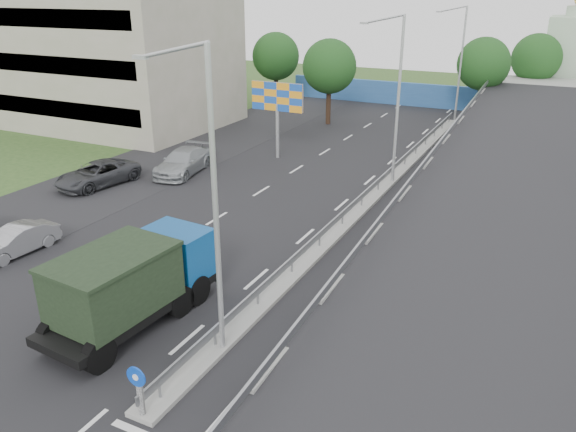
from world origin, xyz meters
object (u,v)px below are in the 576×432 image
Objects in this scene: sign_bollard at (139,391)px; parked_car_b at (16,241)px; parked_car_d at (183,162)px; lamp_post_near at (210,192)px; lamp_post_far at (459,58)px; parked_car_c at (98,174)px; billboard at (277,101)px; dump_truck at (133,280)px; lamp_post_mid at (396,92)px.

parked_car_b is (-12.51, 6.06, -0.37)m from sign_bollard.
sign_bollard is at bearing -21.64° from parked_car_b.
parked_car_d is at bearing 96.24° from parked_car_b.
lamp_post_near reaches higher than parked_car_d.
lamp_post_far is at bearing 75.71° from parked_car_b.
lamp_post_near is 1.81× the size of parked_car_d.
parked_car_c is 5.57m from parked_car_d.
parked_car_d is at bearing -123.23° from billboard.
sign_bollard is 22.32m from parked_car_c.
lamp_post_near is at bearing 1.56° from dump_truck.
parked_car_c is at bearing 136.93° from sign_bollard.
parked_car_b is at bearing -97.42° from parked_car_d.
lamp_post_far is (0.00, 40.00, 0.00)m from lamp_post_near.
lamp_post_mid is 1.86× the size of parked_car_c.
billboard is (-9.11, -18.00, -1.62)m from lamp_post_far.
billboard is at bearing 47.31° from parked_car_d.
parked_car_d is (-4.00, -6.11, -3.38)m from billboard.
lamp_post_near is 1.38× the size of dump_truck.
lamp_post_mid is at bearing -90.00° from lamp_post_far.
lamp_post_mid is at bearing 7.92° from parked_car_d.
sign_bollard is 24.30m from lamp_post_mid.
lamp_post_near reaches higher than dump_truck.
sign_bollard is at bearing -43.62° from dump_truck.
lamp_post_near reaches higher than sign_bollard.
lamp_post_near and lamp_post_far have the same top height.
dump_truck is at bearing -95.32° from lamp_post_far.
lamp_post_far reaches higher than parked_car_d.
sign_bollard is at bearing -91.64° from lamp_post_near.
sign_bollard is at bearing -66.08° from parked_car_d.
lamp_post_far is 27.89m from parked_car_d.
lamp_post_near is 1.00× the size of lamp_post_far.
parked_car_b is (-12.62, 2.23, -5.14)m from lamp_post_near.
parked_car_c is (-3.79, 9.18, 0.09)m from parked_car_b.
lamp_post_near is 13.81m from parked_car_b.
lamp_post_far is at bearing 63.16° from billboard.
parked_car_c is at bearing -152.39° from lamp_post_mid.
lamp_post_mid reaches higher than parked_car_d.
billboard is 0.99× the size of parked_car_d.
sign_bollard is 44.08m from lamp_post_far.
parked_car_d is (-13.00, 19.72, -0.23)m from sign_bollard.
sign_bollard is 0.17× the size of lamp_post_mid.
lamp_post_far is 40.15m from parked_car_b.
parked_car_c is at bearing -124.60° from billboard.
dump_truck reaches higher than sign_bollard.
dump_truck is at bearing -100.59° from lamp_post_mid.
parked_car_c reaches higher than parked_car_b.
dump_truck is (5.41, -21.80, -2.45)m from billboard.
lamp_post_near is 23.87m from billboard.
lamp_post_near is 1.00× the size of lamp_post_mid.
billboard is 1.36× the size of parked_car_b.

